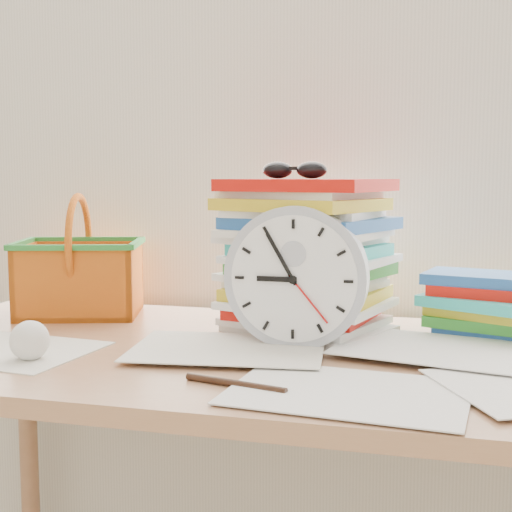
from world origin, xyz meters
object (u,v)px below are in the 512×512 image
(clock, at_px, (296,277))
(basket, at_px, (80,256))
(paper_stack, at_px, (306,256))
(desk, at_px, (254,390))
(book_stack, at_px, (492,306))

(clock, xyz_separation_m, basket, (-0.51, 0.17, 0.00))
(clock, bearing_deg, paper_stack, 93.21)
(paper_stack, height_order, basket, paper_stack)
(desk, distance_m, paper_stack, 0.28)
(clock, bearing_deg, desk, -156.64)
(clock, height_order, book_stack, clock)
(basket, bearing_deg, clock, -35.55)
(basket, bearing_deg, paper_stack, -21.37)
(paper_stack, xyz_separation_m, basket, (-0.51, 0.04, -0.02))
(desk, height_order, basket, basket)
(desk, xyz_separation_m, book_stack, (0.41, 0.20, 0.14))
(paper_stack, height_order, clock, paper_stack)
(paper_stack, xyz_separation_m, book_stack, (0.35, 0.03, -0.09))
(desk, bearing_deg, book_stack, 25.93)
(clock, height_order, basket, basket)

